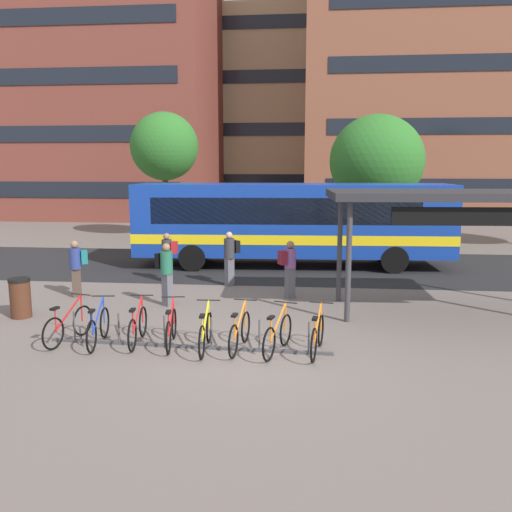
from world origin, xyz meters
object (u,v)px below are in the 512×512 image
Objects in this scene: parked_bicycle_yellow_4 at (206,333)px; parked_bicycle_red_0 at (68,325)px; parked_bicycle_blue_1 at (98,328)px; commuter_black_pack_4 at (230,255)px; commuter_teal_pack_3 at (77,265)px; parked_bicycle_orange_6 at (278,335)px; city_bus at (294,221)px; transit_shelter at (450,199)px; parked_bicycle_orange_7 at (317,336)px; trash_bin at (20,298)px; parked_bicycle_red_2 at (138,327)px; street_tree_0 at (164,147)px; parked_bicycle_orange_5 at (240,332)px; parked_bicycle_red_3 at (171,329)px; commuter_red_pack_1 at (168,254)px; street_tree_2 at (377,161)px; commuter_maroon_pack_0 at (289,265)px; commuter_black_pack_2 at (166,270)px.

parked_bicycle_red_0 is at bearing 83.24° from parked_bicycle_yellow_4.
commuter_black_pack_4 is at bearing -24.64° from parked_bicycle_blue_1.
parked_bicycle_yellow_4 is at bearing 111.25° from commuter_teal_pack_3.
city_bus is at bearing 16.39° from parked_bicycle_orange_6.
parked_bicycle_orange_7 is at bearing -136.61° from transit_shelter.
parked_bicycle_blue_1 is at bearing 92.59° from commuter_teal_pack_3.
parked_bicycle_red_2 is at bearing -25.10° from trash_bin.
street_tree_0 is (-5.14, 11.16, 3.84)m from commuter_black_pack_4.
commuter_black_pack_4 reaches higher than parked_bicycle_blue_1.
street_tree_0 is at bearing 15.35° from parked_bicycle_yellow_4.
trash_bin is at bearing 79.79° from parked_bicycle_orange_5.
parked_bicycle_red_2 is 1.00× the size of parked_bicycle_red_3.
city_bus is 1.81× the size of street_tree_0.
commuter_red_pack_1 is (-4.92, 6.56, 0.57)m from parked_bicycle_orange_7.
parked_bicycle_blue_1 and parked_bicycle_orange_7 have the same top height.
street_tree_0 is at bearing 130.75° from city_bus.
street_tree_0 is (-2.39, 17.14, 4.49)m from parked_bicycle_red_0.
city_bus is 10.83m from street_tree_0.
transit_shelter is 12.81m from street_tree_2.
city_bus is at bearing -28.65° from parked_bicycle_blue_1.
commuter_red_pack_1 is (-4.09, 6.60, 0.57)m from parked_bicycle_orange_6.
parked_bicycle_red_0 is 0.95× the size of commuter_black_pack_4.
street_tree_2 is (10.15, 12.08, 3.14)m from commuter_teal_pack_3.
parked_bicycle_yellow_4 is 1.04× the size of commuter_red_pack_1.
parked_bicycle_red_0 is at bearing 83.12° from commuter_red_pack_1.
parked_bicycle_orange_5 is 18.90m from street_tree_0.
parked_bicycle_red_3 is 1.03× the size of parked_bicycle_orange_6.
city_bus is 7.08× the size of commuter_maroon_pack_0.
commuter_red_pack_1 is 3.15m from commuter_black_pack_2.
transit_shelter reaches higher than parked_bicycle_orange_5.
city_bus is 6.81× the size of commuter_black_pack_4.
trash_bin reaches higher than parked_bicycle_red_3.
parked_bicycle_red_0 is 4.38m from commuter_teal_pack_3.
parked_bicycle_red_0 is at bearing -76.68° from commuter_black_pack_2.
commuter_black_pack_4 is at bearing 168.53° from commuter_red_pack_1.
street_tree_2 is (-0.35, 12.76, 1.09)m from transit_shelter.
commuter_black_pack_2 is (0.61, 3.41, 0.64)m from parked_bicycle_blue_1.
commuter_maroon_pack_0 is at bearing 16.01° from parked_bicycle_orange_6.
parked_bicycle_red_0 is at bearing 103.70° from parked_bicycle_orange_6.
transit_shelter is (3.42, 3.57, 2.64)m from parked_bicycle_orange_7.
trash_bin is at bearing 84.62° from parked_bicycle_orange_7.
street_tree_2 is (6.23, 16.16, 3.74)m from parked_bicycle_red_3.
commuter_red_pack_1 is at bearing 34.24° from parked_bicycle_orange_5.
city_bus reaches higher than parked_bicycle_red_3.
parked_bicycle_orange_6 is 0.94× the size of commuter_black_pack_4.
city_bus is at bearing 97.17° from commuter_black_pack_2.
parked_bicycle_orange_6 is at bearing -98.20° from parked_bicycle_blue_1.
parked_bicycle_red_2 is (0.84, 0.16, 0.00)m from parked_bicycle_blue_1.
street_tree_0 is at bearing 8.09° from parked_bicycle_red_2.
commuter_black_pack_4 is (-6.17, 2.61, -2.00)m from transit_shelter.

